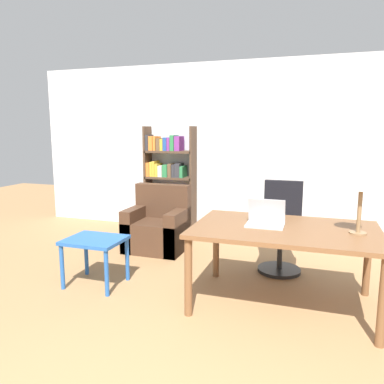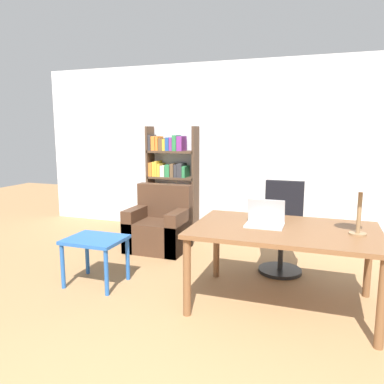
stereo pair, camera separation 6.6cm
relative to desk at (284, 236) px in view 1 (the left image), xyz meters
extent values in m
cube|color=silver|center=(-0.47, 2.42, 0.68)|extent=(8.00, 0.06, 2.70)
cube|color=brown|center=(0.00, 0.00, 0.06)|extent=(1.68, 1.08, 0.04)
cylinder|color=brown|center=(-0.78, -0.48, -0.32)|extent=(0.07, 0.07, 0.72)
cylinder|color=brown|center=(0.78, -0.48, -0.32)|extent=(0.07, 0.07, 0.72)
cylinder|color=brown|center=(-0.78, 0.48, -0.32)|extent=(0.07, 0.07, 0.72)
cylinder|color=brown|center=(0.78, 0.48, -0.32)|extent=(0.07, 0.07, 0.72)
cube|color=#B2B2B7|center=(-0.18, -0.01, 0.09)|extent=(0.35, 0.24, 0.02)
cube|color=#B2B2B7|center=(-0.18, 0.08, 0.21)|extent=(0.35, 0.07, 0.23)
cube|color=#19233D|center=(-0.18, 0.08, 0.22)|extent=(0.31, 0.06, 0.20)
cylinder|color=olive|center=(0.62, -0.01, 0.09)|extent=(0.15, 0.15, 0.01)
cylinder|color=olive|center=(0.62, -0.01, 0.28)|extent=(0.04, 0.04, 0.37)
cone|color=silver|center=(0.62, -0.01, 0.56)|extent=(0.25, 0.25, 0.18)
cylinder|color=black|center=(-0.11, 0.85, -0.65)|extent=(0.50, 0.50, 0.04)
cylinder|color=#262626|center=(-0.11, 0.85, -0.47)|extent=(0.06, 0.06, 0.33)
cube|color=black|center=(-0.11, 0.85, -0.25)|extent=(0.46, 0.46, 0.10)
cube|color=black|center=(-0.11, 1.04, 0.09)|extent=(0.44, 0.08, 0.58)
cube|color=#2356A3|center=(-1.94, -0.15, -0.18)|extent=(0.60, 0.50, 0.04)
cylinder|color=#2356A3|center=(-2.20, -0.37, -0.44)|extent=(0.04, 0.04, 0.48)
cylinder|color=#2356A3|center=(-1.68, -0.37, -0.44)|extent=(0.04, 0.04, 0.48)
cylinder|color=#2356A3|center=(-2.20, 0.06, -0.44)|extent=(0.04, 0.04, 0.48)
cylinder|color=#2356A3|center=(-1.68, 0.06, -0.44)|extent=(0.04, 0.04, 0.48)
cube|color=#472D1E|center=(-1.80, 1.13, -0.47)|extent=(0.79, 0.65, 0.42)
cube|color=#472D1E|center=(-1.80, 1.38, -0.02)|extent=(0.79, 0.16, 0.47)
cube|color=#472D1E|center=(-2.11, 1.13, -0.38)|extent=(0.16, 0.65, 0.58)
cube|color=#472D1E|center=(-1.48, 1.13, -0.38)|extent=(0.16, 0.65, 0.58)
cube|color=#4C3828|center=(-2.43, 2.23, 0.18)|extent=(0.04, 0.28, 1.70)
cube|color=#4C3828|center=(-1.63, 2.23, 0.18)|extent=(0.04, 0.28, 1.70)
cube|color=#4C3828|center=(-2.03, 2.23, -0.66)|extent=(0.80, 0.28, 0.04)
cube|color=#333338|center=(-2.39, 2.23, -0.53)|extent=(0.05, 0.24, 0.21)
cube|color=brown|center=(-2.31, 2.23, -0.53)|extent=(0.09, 0.24, 0.23)
cube|color=#234C99|center=(-2.24, 2.23, -0.52)|extent=(0.04, 0.24, 0.24)
cube|color=gold|center=(-2.17, 2.23, -0.54)|extent=(0.07, 0.24, 0.21)
cube|color=#B72D28|center=(-2.10, 2.23, -0.55)|extent=(0.06, 0.24, 0.18)
cube|color=orange|center=(-2.03, 2.23, -0.51)|extent=(0.07, 0.24, 0.25)
cube|color=#2D7F47|center=(-1.95, 2.23, -0.53)|extent=(0.08, 0.24, 0.21)
cube|color=#333338|center=(-1.86, 2.23, -0.53)|extent=(0.08, 0.24, 0.22)
cube|color=orange|center=(-1.78, 2.23, -0.54)|extent=(0.06, 0.24, 0.19)
cube|color=#4C3828|center=(-2.03, 2.23, -0.23)|extent=(0.80, 0.28, 0.04)
cube|color=brown|center=(-2.38, 2.23, -0.09)|extent=(0.06, 0.24, 0.24)
cube|color=brown|center=(-2.31, 2.23, -0.10)|extent=(0.08, 0.24, 0.22)
cube|color=#333338|center=(-2.24, 2.23, -0.10)|extent=(0.05, 0.24, 0.23)
cube|color=orange|center=(-2.17, 2.23, -0.09)|extent=(0.06, 0.24, 0.25)
cube|color=gold|center=(-2.11, 2.23, -0.12)|extent=(0.06, 0.24, 0.19)
cube|color=#7F338C|center=(-2.05, 2.23, -0.11)|extent=(0.04, 0.24, 0.21)
cube|color=#2D7F47|center=(-1.99, 2.23, -0.12)|extent=(0.07, 0.24, 0.18)
cube|color=#7F338C|center=(-1.91, 2.23, -0.11)|extent=(0.06, 0.24, 0.20)
cube|color=orange|center=(-1.85, 2.23, -0.08)|extent=(0.04, 0.24, 0.26)
cube|color=#4C3828|center=(-2.03, 2.23, 0.20)|extent=(0.80, 0.28, 0.04)
cube|color=orange|center=(-2.39, 2.23, 0.33)|extent=(0.06, 0.24, 0.22)
cube|color=gold|center=(-2.33, 2.23, 0.33)|extent=(0.04, 0.24, 0.24)
cube|color=gold|center=(-2.28, 2.23, 0.34)|extent=(0.04, 0.24, 0.25)
cube|color=gold|center=(-2.23, 2.23, 0.32)|extent=(0.05, 0.24, 0.21)
cube|color=silver|center=(-2.17, 2.23, 0.30)|extent=(0.07, 0.24, 0.18)
cube|color=#2D7F47|center=(-2.08, 2.23, 0.31)|extent=(0.08, 0.24, 0.20)
cube|color=brown|center=(-2.00, 2.23, 0.32)|extent=(0.06, 0.24, 0.22)
cube|color=#333338|center=(-1.94, 2.23, 0.32)|extent=(0.05, 0.24, 0.21)
cube|color=#333338|center=(-1.87, 2.23, 0.33)|extent=(0.09, 0.24, 0.23)
cube|color=#2D7F47|center=(-1.80, 2.23, 0.30)|extent=(0.05, 0.24, 0.18)
cube|color=#4C3828|center=(-2.03, 2.23, 0.62)|extent=(0.80, 0.28, 0.04)
cube|color=#333338|center=(-2.39, 2.23, 0.77)|extent=(0.05, 0.24, 0.25)
cube|color=orange|center=(-2.32, 2.23, 0.76)|extent=(0.07, 0.24, 0.23)
cube|color=orange|center=(-2.26, 2.23, 0.75)|extent=(0.04, 0.24, 0.23)
cube|color=brown|center=(-2.19, 2.23, 0.74)|extent=(0.06, 0.24, 0.20)
cube|color=gold|center=(-2.14, 2.23, 0.73)|extent=(0.05, 0.24, 0.19)
cube|color=#234C99|center=(-2.08, 2.23, 0.75)|extent=(0.06, 0.24, 0.21)
cube|color=#7F338C|center=(-2.02, 2.23, 0.74)|extent=(0.05, 0.24, 0.21)
cube|color=#2D7F47|center=(-1.95, 2.23, 0.76)|extent=(0.07, 0.24, 0.25)
cube|color=#7F338C|center=(-1.87, 2.23, 0.76)|extent=(0.09, 0.24, 0.23)
camera|label=1|loc=(0.25, -3.45, 0.97)|focal=35.00mm
camera|label=2|loc=(0.31, -3.42, 0.97)|focal=35.00mm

